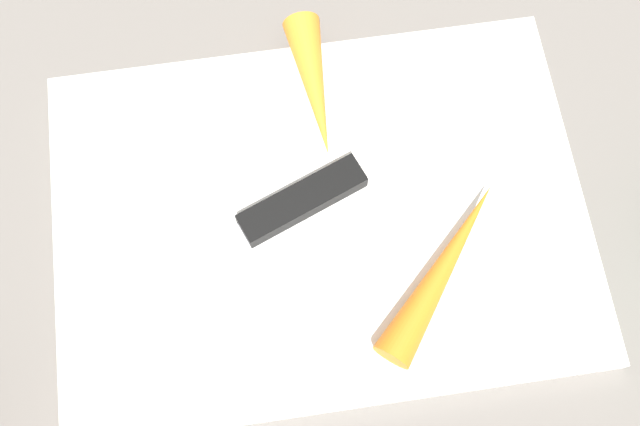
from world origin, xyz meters
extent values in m
plane|color=slate|center=(0.00, 0.00, 0.00)|extent=(1.40, 1.40, 0.00)
cube|color=white|center=(0.00, 0.00, 0.01)|extent=(0.36, 0.26, 0.01)
cube|color=#B7B7BC|center=(-0.10, -0.03, 0.01)|extent=(0.11, 0.06, 0.00)
cube|color=black|center=(-0.01, 0.01, 0.02)|extent=(0.09, 0.05, 0.01)
cone|color=orange|center=(0.07, -0.05, 0.02)|extent=(0.11, 0.12, 0.03)
cone|color=orange|center=(0.01, 0.09, 0.03)|extent=(0.03, 0.11, 0.03)
camera|label=1|loc=(-0.02, -0.16, 0.49)|focal=42.20mm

